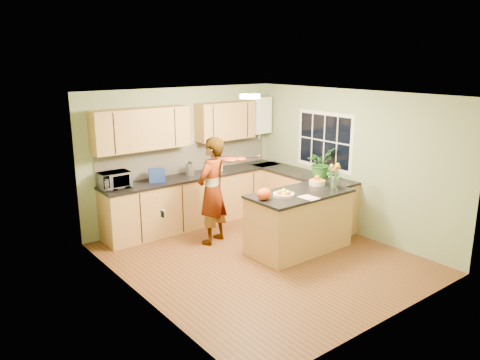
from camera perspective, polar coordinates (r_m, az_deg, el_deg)
floor at (r=7.35m, az=2.60°, el=-9.49°), size 4.50×4.50×0.00m
ceiling at (r=6.73m, az=2.85°, el=10.33°), size 4.00×4.50×0.02m
wall_back at (r=8.72m, az=-6.93°, el=2.94°), size 4.00×0.02×2.50m
wall_front at (r=5.50m, az=18.18°, el=-4.71°), size 4.00×0.02×2.50m
wall_left at (r=5.88m, az=-12.28°, el=-3.05°), size 0.02×4.50×2.50m
wall_right at (r=8.34m, az=13.23°, el=2.12°), size 0.02×4.50×2.50m
back_counter at (r=8.72m, az=-5.19°, el=-2.31°), size 3.64×0.62×0.94m
right_counter at (r=8.86m, az=7.46°, el=-2.09°), size 0.62×2.24×0.94m
splashback at (r=8.77m, az=-6.31°, el=2.68°), size 3.60×0.02×0.52m
upper_cabinets at (r=8.39m, az=-7.49°, el=6.61°), size 3.20×0.34×0.70m
boiler at (r=9.47m, az=2.38°, el=7.92°), size 0.40×0.30×0.86m
window_right at (r=8.66m, az=10.24°, el=4.75°), size 0.01×1.30×1.05m
light_switch at (r=5.36m, az=-9.35°, el=-4.08°), size 0.02×0.09×0.09m
ceiling_lamp at (r=6.96m, az=1.22°, el=10.17°), size 0.30×0.30×0.07m
peninsula_island at (r=7.55m, az=7.20°, el=-5.00°), size 1.67×0.86×0.96m
fruit_dish at (r=7.16m, az=5.35°, el=-1.64°), size 0.32×0.32×0.11m
orange_bowl at (r=7.87m, az=9.39°, el=-0.11°), size 0.27×0.27×0.16m
flower_vase at (r=7.64m, az=11.53°, el=1.22°), size 0.25×0.25×0.47m
orange_bag at (r=6.95m, az=2.96°, el=-1.71°), size 0.29×0.28×0.18m
papers at (r=7.13m, az=8.45°, el=-2.12°), size 0.20×0.27×0.01m
violinist at (r=7.68m, az=-3.40°, el=-1.34°), size 0.76×0.64×1.79m
violin at (r=7.49m, az=-1.24°, el=2.50°), size 0.68×0.59×0.17m
microwave at (r=7.89m, az=-15.07°, el=-0.01°), size 0.49×0.34×0.27m
blue_box at (r=8.16m, az=-10.11°, el=0.55°), size 0.33×0.29×0.22m
kettle at (r=8.51m, az=-6.11°, el=1.39°), size 0.16×0.16×0.30m
jar_cream at (r=8.72m, az=-3.66°, el=1.51°), size 0.14×0.14×0.18m
jar_white at (r=8.81m, az=-2.51°, el=1.68°), size 0.15×0.15×0.18m
potted_plant at (r=8.39m, az=9.75°, el=2.07°), size 0.57×0.53×0.54m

